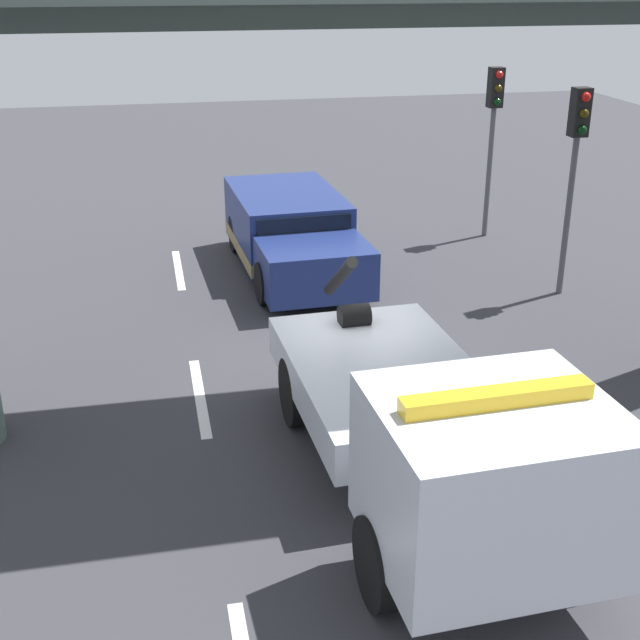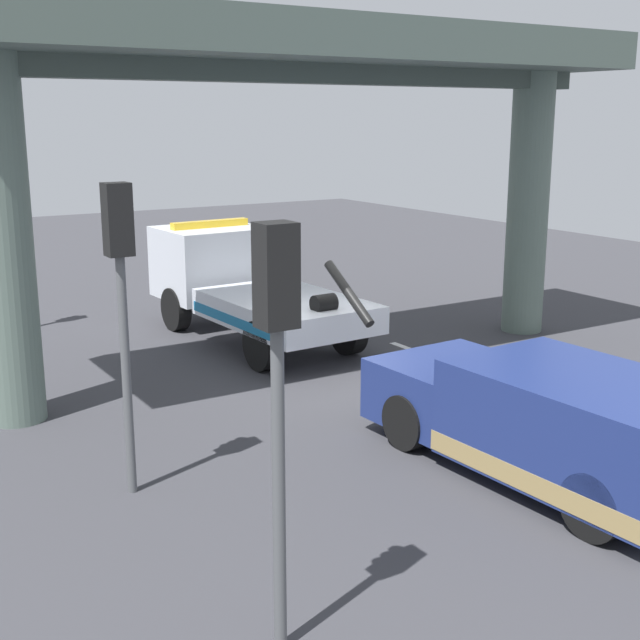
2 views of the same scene
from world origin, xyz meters
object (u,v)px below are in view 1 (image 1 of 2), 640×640
(towed_van_green, at_px, (292,235))
(traffic_light_far, at_px, (576,147))
(tow_truck_white, at_px, (436,433))
(traffic_light_near, at_px, (494,115))

(towed_van_green, height_order, traffic_light_far, traffic_light_far)
(tow_truck_white, bearing_deg, traffic_light_near, 154.98)
(tow_truck_white, bearing_deg, towed_van_green, -179.76)
(tow_truck_white, relative_size, traffic_light_near, 1.83)
(traffic_light_near, xyz_separation_m, traffic_light_far, (4.00, -0.00, 0.05))
(traffic_light_far, bearing_deg, traffic_light_near, 180.00)
(tow_truck_white, bearing_deg, traffic_light_far, 143.31)
(towed_van_green, height_order, traffic_light_near, traffic_light_near)
(tow_truck_white, height_order, traffic_light_far, traffic_light_far)
(towed_van_green, bearing_deg, tow_truck_white, 0.24)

